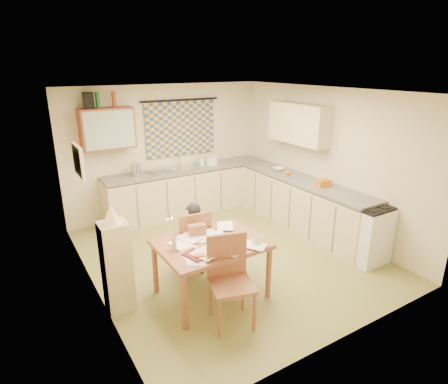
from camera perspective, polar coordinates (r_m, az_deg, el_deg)
floor at (r=5.98m, az=0.59°, el=-9.64°), size 4.00×4.50×0.02m
ceiling at (r=5.26m, az=0.68°, el=15.25°), size 4.00×4.50×0.02m
wall_back at (r=7.44m, az=-8.71°, el=6.30°), size 4.00×0.02×2.50m
wall_front at (r=3.89m, az=18.72°, el=-6.41°), size 4.00×0.02×2.50m
wall_left at (r=4.79m, az=-20.23°, el=-1.78°), size 0.02×4.50×2.50m
wall_right at (r=6.73m, az=15.33°, el=4.53°), size 0.02×4.50×2.50m
window_blind at (r=7.44m, az=-6.59°, el=9.55°), size 1.45×0.03×1.05m
curtain_rod at (r=7.36m, az=-6.69°, el=13.76°), size 1.60×0.04×0.04m
wall_cabinet at (r=6.81m, az=-17.37°, el=9.23°), size 0.90×0.34×0.70m
wall_cabinet_glass at (r=6.65m, az=-16.99°, el=9.05°), size 0.84×0.02×0.64m
upper_cabinet_right at (r=6.88m, az=11.37°, el=10.23°), size 0.34×1.30×0.70m
framed_print at (r=5.05m, az=-21.32°, el=4.48°), size 0.04×0.50×0.40m
print_canvas at (r=5.05m, az=-21.04°, el=4.52°), size 0.01×0.42×0.32m
counter_back at (r=7.49m, az=-5.44°, el=0.19°), size 3.30×0.62×0.92m
counter_right at (r=6.88m, az=11.84°, el=-1.87°), size 0.62×2.95×0.92m
stove at (r=6.04m, az=20.86°, el=-5.90°), size 0.57×0.57×0.88m
sink at (r=7.33m, az=-6.09°, el=3.26°), size 0.59×0.50×0.10m
tap at (r=7.44m, az=-6.81°, el=4.90°), size 0.04×0.04×0.28m
dish_rack at (r=7.11m, az=-9.97°, el=3.17°), size 0.44×0.41×0.06m
kettle at (r=6.95m, az=-13.29°, el=3.34°), size 0.19×0.19×0.24m
mixing_bowl at (r=7.58m, az=-1.88°, el=4.81°), size 0.29×0.29×0.16m
soap_bottle at (r=7.52m, az=-3.47°, el=4.76°), size 0.09×0.09×0.18m
bowl at (r=7.24m, az=8.29°, el=3.49°), size 0.30×0.30×0.05m
orange_bag at (r=6.41m, az=14.90°, el=1.34°), size 0.25×0.20×0.12m
fruit_orange at (r=6.95m, az=9.77°, el=2.97°), size 0.10×0.10×0.10m
speaker at (r=6.69m, az=-19.98°, el=12.97°), size 0.18×0.21×0.26m
bottle_green at (r=6.73m, az=-18.70°, el=13.13°), size 0.07×0.07×0.26m
bottle_brown at (r=6.79m, az=-16.44°, el=13.39°), size 0.09×0.09×0.26m
dining_table at (r=4.87m, az=-1.97°, el=-11.56°), size 1.30×0.99×0.75m
chair_far at (r=5.36m, az=-4.91°, el=-9.44°), size 0.49×0.49×0.99m
chair_near at (r=4.43m, az=1.10°, el=-15.85°), size 0.58×0.58×1.04m
person at (r=5.25m, az=-4.69°, el=-7.16°), size 0.48×0.39×1.09m
shelf_stand at (r=4.69m, az=-16.01°, el=-10.96°), size 0.32×0.30×1.14m
lampshade at (r=4.40m, az=-16.80°, el=-3.24°), size 0.20×0.20×0.22m
letter_rack at (r=4.82m, az=-4.13°, el=-5.85°), size 0.23×0.13×0.16m
mug at (r=4.65m, az=4.98°, el=-7.31°), size 0.19×0.19×0.10m
magazine at (r=4.31m, az=-5.39°, el=-10.07°), size 0.33×0.37×0.03m
book at (r=4.42m, az=-6.07°, el=-9.42°), size 0.23×0.28×0.02m
orange_box at (r=4.34m, az=-3.68°, el=-9.70°), size 0.14×0.11×0.04m
eyeglasses at (r=4.51m, az=1.66°, el=-8.69°), size 0.13×0.05×0.02m
candle_holder at (r=4.48m, az=-7.57°, el=-7.88°), size 0.07×0.07×0.18m
candle at (r=4.42m, az=-8.49°, el=-5.45°), size 0.03×0.03×0.22m
candle_flame at (r=4.36m, az=-7.92°, el=-3.98°), size 0.02×0.02×0.02m
papers at (r=4.63m, az=-2.02°, el=-7.80°), size 1.06×1.03×0.03m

